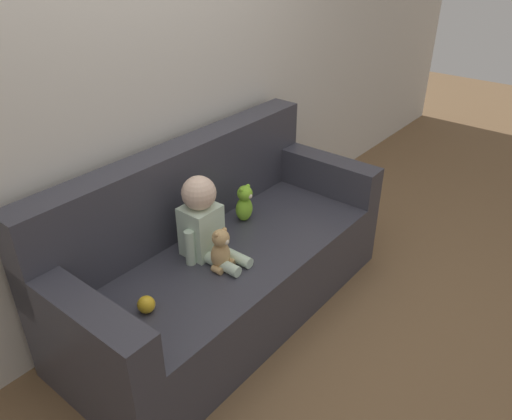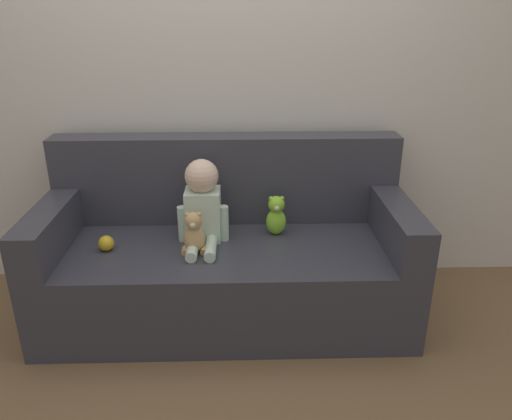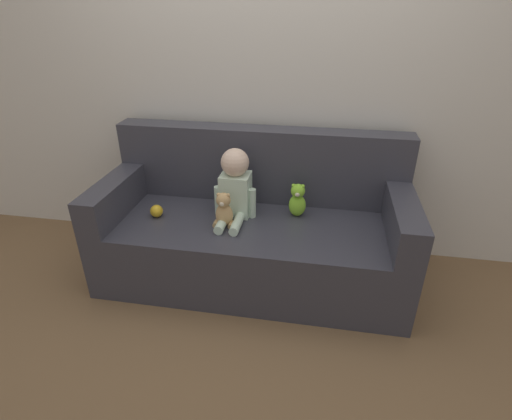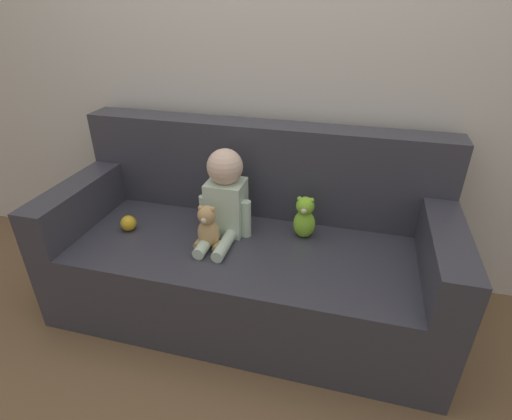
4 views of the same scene
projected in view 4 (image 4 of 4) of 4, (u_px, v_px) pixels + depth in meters
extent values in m
plane|color=brown|center=(247.00, 306.00, 2.25)|extent=(12.00, 12.00, 0.00)
cube|color=silver|center=(272.00, 48.00, 2.05)|extent=(8.00, 0.05, 2.60)
cube|color=#383842|center=(247.00, 275.00, 2.14)|extent=(1.98, 0.84, 0.44)
cube|color=#383842|center=(262.00, 169.00, 2.19)|extent=(1.98, 0.18, 0.51)
cube|color=#383842|center=(86.00, 198.00, 2.18)|extent=(0.16, 0.84, 0.23)
cube|color=#383842|center=(442.00, 247.00, 1.77)|extent=(0.16, 0.84, 0.23)
cube|color=silver|center=(227.00, 207.00, 2.05)|extent=(0.19, 0.17, 0.28)
sphere|color=beige|center=(225.00, 167.00, 1.94)|extent=(0.18, 0.18, 0.18)
cylinder|color=silver|center=(206.00, 243.00, 1.95)|extent=(0.06, 0.21, 0.06)
cylinder|color=silver|center=(224.00, 246.00, 1.93)|extent=(0.06, 0.21, 0.06)
cylinder|color=silver|center=(205.00, 213.00, 2.07)|extent=(0.05, 0.05, 0.20)
cylinder|color=silver|center=(246.00, 219.00, 2.02)|extent=(0.05, 0.05, 0.20)
ellipsoid|color=tan|center=(209.00, 233.00, 1.95)|extent=(0.11, 0.09, 0.15)
sphere|color=tan|center=(207.00, 215.00, 1.89)|extent=(0.09, 0.09, 0.09)
sphere|color=tan|center=(201.00, 208.00, 1.88)|extent=(0.03, 0.03, 0.03)
sphere|color=tan|center=(212.00, 209.00, 1.87)|extent=(0.03, 0.03, 0.03)
sphere|color=beige|center=(204.00, 220.00, 1.86)|extent=(0.03, 0.03, 0.03)
cylinder|color=tan|center=(199.00, 244.00, 1.97)|extent=(0.04, 0.06, 0.04)
cylinder|color=tan|center=(217.00, 246.00, 1.95)|extent=(0.04, 0.06, 0.04)
ellipsoid|color=#8CD133|center=(304.00, 224.00, 2.03)|extent=(0.11, 0.09, 0.15)
sphere|color=#8CD133|center=(305.00, 206.00, 1.97)|extent=(0.09, 0.09, 0.09)
sphere|color=#8CD133|center=(300.00, 199.00, 1.96)|extent=(0.03, 0.03, 0.03)
sphere|color=#8CD133|center=(312.00, 200.00, 1.95)|extent=(0.03, 0.03, 0.03)
sphere|color=beige|center=(304.00, 211.00, 1.94)|extent=(0.03, 0.03, 0.03)
sphere|color=gold|center=(128.00, 223.00, 2.10)|extent=(0.08, 0.08, 0.08)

